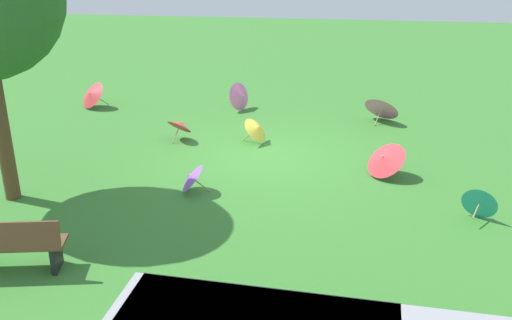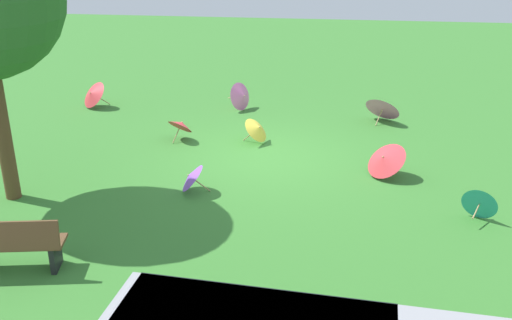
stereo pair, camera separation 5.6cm
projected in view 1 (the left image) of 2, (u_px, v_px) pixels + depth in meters
ground at (264, 158)px, 12.98m from camera, size 40.00×40.00×0.00m
park_bench at (9, 245)px, 8.58m from camera, size 1.66×0.77×0.90m
parasol_pink_0 at (383, 106)px, 15.19m from camera, size 1.16×1.09×0.81m
parasol_pink_1 at (241, 96)px, 16.10m from camera, size 0.80×0.86×0.79m
parasol_red_0 at (180, 125)px, 13.88m from camera, size 0.81×0.79×0.63m
parasol_yellow_0 at (257, 129)px, 13.69m from camera, size 0.74×0.80×0.65m
parasol_red_1 at (385, 159)px, 11.89m from camera, size 1.10×1.12×0.74m
parasol_red_2 at (91, 94)px, 16.28m from camera, size 1.01×0.99×0.76m
parasol_teal_2 at (480, 202)px, 10.24m from camera, size 0.68×0.66×0.63m
parasol_purple_1 at (190, 177)px, 11.22m from camera, size 0.67×0.71×0.59m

